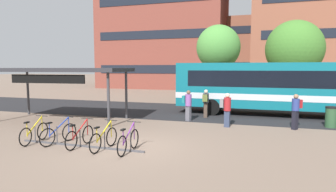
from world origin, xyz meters
TOP-DOWN VIEW (x-y plane):
  - ground at (0.00, 0.00)m, footprint 200.00×200.00m
  - bus_lane_asphalt at (0.00, 9.01)m, footprint 80.00×7.20m
  - city_bus at (5.67, 9.01)m, footprint 12.09×2.88m
  - bike_rack at (-1.76, -0.48)m, footprint 5.13×0.13m
  - parked_bicycle_yellow_0 at (-3.78, -0.53)m, footprint 0.52×1.72m
  - parked_bicycle_blue_1 at (-2.78, -0.37)m, footprint 0.57×1.69m
  - parked_bicycle_red_2 at (-1.75, -0.50)m, footprint 0.52×1.72m
  - parked_bicycle_yellow_3 at (-0.72, -0.57)m, footprint 0.52×1.72m
  - parked_bicycle_purple_4 at (0.25, -0.60)m, footprint 0.52×1.72m
  - transit_shelter at (-5.80, 3.91)m, footprint 7.50×3.75m
  - commuter_grey_pack_0 at (3.06, 4.68)m, footprint 0.56×0.39m
  - commuter_red_pack_1 at (6.23, 5.07)m, footprint 0.57×0.60m
  - commuter_teal_pack_2 at (0.88, 5.70)m, footprint 0.60×0.48m
  - commuter_olive_pack_3 at (1.64, 7.03)m, footprint 0.35×0.53m
  - trash_bin at (7.95, 6.07)m, footprint 0.55×0.55m
  - street_tree_0 at (1.29, 15.03)m, footprint 3.66×3.66m
  - street_tree_1 at (7.53, 18.04)m, footprint 4.90×4.90m
  - building_left_wing at (-8.60, 31.20)m, footprint 17.36×10.46m
  - building_right_wing at (13.59, 33.60)m, footprint 19.93×12.38m
  - building_centre_block at (-3.05, 39.80)m, footprint 16.34×11.98m

SIDE VIEW (x-z plane):
  - ground at x=0.00m, z-range 0.00..0.00m
  - bus_lane_asphalt at x=0.00m, z-range 0.00..0.01m
  - bike_rack at x=-1.76m, z-range -0.26..0.44m
  - parked_bicycle_yellow_0 at x=-3.78m, z-range -0.11..0.88m
  - parked_bicycle_blue_1 at x=-2.78m, z-range -0.11..0.88m
  - parked_bicycle_red_2 at x=-1.75m, z-range -0.11..0.88m
  - parked_bicycle_yellow_3 at x=-0.72m, z-range -0.11..0.88m
  - parked_bicycle_purple_4 at x=0.25m, z-range -0.11..0.88m
  - trash_bin at x=7.95m, z-range 0.00..1.03m
  - commuter_olive_pack_3 at x=1.64m, z-range 0.13..1.77m
  - commuter_grey_pack_0 at x=3.06m, z-range 0.12..1.80m
  - commuter_teal_pack_2 at x=0.88m, z-range 0.13..1.81m
  - commuter_red_pack_1 at x=6.23m, z-range 0.13..1.82m
  - city_bus at x=5.67m, z-range 0.18..3.38m
  - transit_shelter at x=-5.80m, z-range 1.27..4.17m
  - street_tree_1 at x=7.53m, z-range 1.02..8.05m
  - street_tree_0 at x=1.29m, z-range 1.34..7.82m
  - building_centre_block at x=-3.05m, z-range 0.00..10.41m
  - building_left_wing at x=-8.60m, z-range 0.00..17.86m
  - building_right_wing at x=13.59m, z-range 0.00..21.24m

